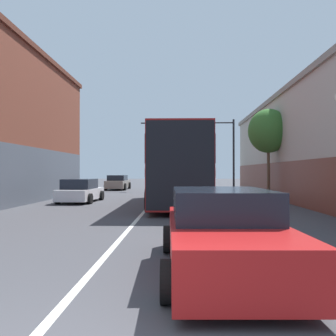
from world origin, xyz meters
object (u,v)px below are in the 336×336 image
object	(u,v)px
bus	(179,165)
parked_car_left_mid	(118,183)
parked_car_left_near	(81,191)
street_tree_near	(268,131)
traffic_signal_gantry	(202,137)
hatchback_foreground	(222,232)

from	to	relation	value
bus	parked_car_left_mid	bearing A→B (deg)	22.01
parked_car_left_near	street_tree_near	bearing A→B (deg)	-80.62
parked_car_left_near	street_tree_near	world-z (taller)	street_tree_near
parked_car_left_mid	street_tree_near	bearing A→B (deg)	-134.97
traffic_signal_gantry	street_tree_near	xyz separation A→B (m)	(3.33, -9.61, -0.64)
bus	parked_car_left_near	xyz separation A→B (m)	(-5.59, 1.10, -1.45)
hatchback_foreground	street_tree_near	xyz separation A→B (m)	(4.69, 14.34, 3.53)
parked_car_left_mid	parked_car_left_near	bearing A→B (deg)	-178.72
hatchback_foreground	traffic_signal_gantry	distance (m)	24.35
parked_car_left_mid	traffic_signal_gantry	world-z (taller)	traffic_signal_gantry
parked_car_left_near	parked_car_left_mid	xyz separation A→B (m)	(-0.28, 12.92, 0.06)
street_tree_near	parked_car_left_mid	bearing A→B (deg)	134.99
bus	hatchback_foreground	distance (m)	11.76
parked_car_left_near	parked_car_left_mid	distance (m)	12.93
parked_car_left_near	parked_car_left_mid	world-z (taller)	parked_car_left_mid
hatchback_foreground	parked_car_left_mid	distance (m)	26.52
bus	traffic_signal_gantry	xyz separation A→B (m)	(2.13, 12.30, 2.77)
bus	parked_car_left_near	world-z (taller)	bus
traffic_signal_gantry	hatchback_foreground	bearing A→B (deg)	-93.25
traffic_signal_gantry	street_tree_near	size ratio (longest dim) A/B	1.53
hatchback_foreground	parked_car_left_near	xyz separation A→B (m)	(-6.36, 12.75, -0.05)
hatchback_foreground	traffic_signal_gantry	bearing A→B (deg)	-5.10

